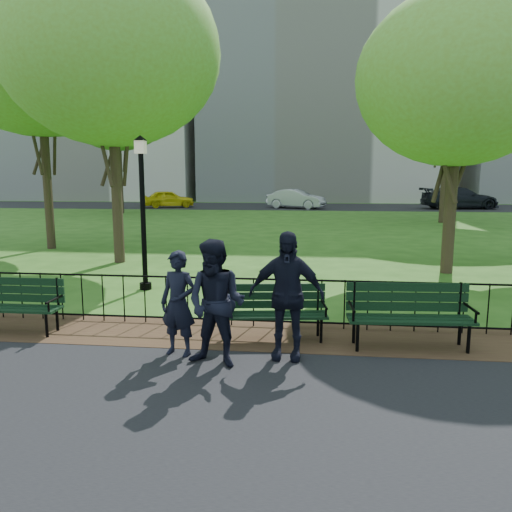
# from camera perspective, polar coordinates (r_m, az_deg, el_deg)

# --- Properties ---
(ground) EXTENTS (120.00, 120.00, 0.00)m
(ground) POSITION_cam_1_polar(r_m,az_deg,el_deg) (7.21, -3.85, -12.78)
(ground) COLOR #2A5616
(dirt_strip) EXTENTS (60.00, 1.60, 0.01)m
(dirt_strip) POSITION_cam_1_polar(r_m,az_deg,el_deg) (8.59, -2.03, -8.95)
(dirt_strip) COLOR #372016
(dirt_strip) RESTS_ON ground
(far_street) EXTENTS (70.00, 9.00, 0.01)m
(far_street) POSITION_cam_1_polar(r_m,az_deg,el_deg) (41.67, 4.89, 5.65)
(far_street) COLOR black
(far_street) RESTS_ON ground
(iron_fence) EXTENTS (24.06, 0.06, 1.00)m
(iron_fence) POSITION_cam_1_polar(r_m,az_deg,el_deg) (8.93, -1.57, -4.99)
(iron_fence) COLOR black
(iron_fence) RESTS_ON ground
(apartment_west) EXTENTS (22.00, 15.00, 26.00)m
(apartment_west) POSITION_cam_1_polar(r_m,az_deg,el_deg) (60.18, -17.19, 18.85)
(apartment_west) COLOR beige
(apartment_west) RESTS_ON ground
(apartment_mid) EXTENTS (24.00, 15.00, 30.00)m
(apartment_mid) POSITION_cam_1_polar(r_m,az_deg,el_deg) (55.93, 7.77, 22.02)
(apartment_mid) COLOR beige
(apartment_mid) RESTS_ON ground
(park_bench_main) EXTENTS (1.85, 0.77, 0.99)m
(park_bench_main) POSITION_cam_1_polar(r_m,az_deg,el_deg) (8.18, 0.20, -5.67)
(park_bench_main) COLOR black
(park_bench_main) RESTS_ON ground
(park_bench_left_a) EXTENTS (1.79, 0.57, 1.01)m
(park_bench_left_a) POSITION_cam_1_polar(r_m,az_deg,el_deg) (9.61, -26.19, -4.45)
(park_bench_left_a) COLOR black
(park_bench_left_a) RESTS_ON ground
(park_bench_right_a) EXTENTS (1.96, 0.72, 1.09)m
(park_bench_right_a) POSITION_cam_1_polar(r_m,az_deg,el_deg) (8.23, 17.08, -5.75)
(park_bench_right_a) COLOR black
(park_bench_right_a) RESTS_ON ground
(lamppost) EXTENTS (0.32, 0.32, 3.58)m
(lamppost) POSITION_cam_1_polar(r_m,az_deg,el_deg) (11.89, -12.82, 5.46)
(lamppost) COLOR black
(lamppost) RESTS_ON ground
(tree_near_w) EXTENTS (6.42, 6.42, 8.95)m
(tree_near_w) POSITION_cam_1_polar(r_m,az_deg,el_deg) (16.19, -16.31, 21.52)
(tree_near_w) COLOR #2D2116
(tree_near_w) RESTS_ON ground
(tree_near_e) EXTENTS (5.33, 5.33, 7.42)m
(tree_near_e) POSITION_cam_1_polar(r_m,az_deg,el_deg) (14.76, 22.12, 18.23)
(tree_near_e) COLOR #2D2116
(tree_near_e) RESTS_ON ground
(tree_mid_w) EXTENTS (7.33, 7.33, 10.22)m
(tree_mid_w) POSITION_cam_1_polar(r_m,az_deg,el_deg) (20.08, -23.66, 21.26)
(tree_mid_w) COLOR #2D2116
(tree_mid_w) RESTS_ON ground
(tree_far_e) EXTENTS (8.34, 8.34, 11.62)m
(tree_far_e) POSITION_cam_1_polar(r_m,az_deg,el_deg) (30.24, 21.33, 19.00)
(tree_far_e) COLOR #2D2116
(tree_far_e) RESTS_ON ground
(tree_far_w) EXTENTS (7.77, 7.77, 10.84)m
(tree_far_w) POSITION_cam_1_polar(r_m,az_deg,el_deg) (36.25, -15.63, 16.70)
(tree_far_w) COLOR #2D2116
(tree_far_w) RESTS_ON ground
(person_left) EXTENTS (0.66, 0.51, 1.59)m
(person_left) POSITION_cam_1_polar(r_m,az_deg,el_deg) (7.57, -8.85, -5.37)
(person_left) COLOR black
(person_left) RESTS_ON asphalt_path
(person_mid) EXTENTS (0.96, 0.65, 1.81)m
(person_mid) POSITION_cam_1_polar(r_m,az_deg,el_deg) (7.04, -4.55, -5.44)
(person_mid) COLOR black
(person_mid) RESTS_ON asphalt_path
(person_right) EXTENTS (1.14, 0.54, 1.90)m
(person_right) POSITION_cam_1_polar(r_m,az_deg,el_deg) (7.33, 3.48, -4.50)
(person_right) COLOR black
(person_right) RESTS_ON asphalt_path
(taxi) EXTENTS (4.37, 3.01, 1.38)m
(taxi) POSITION_cam_1_polar(r_m,az_deg,el_deg) (40.96, -9.95, 6.46)
(taxi) COLOR yellow
(taxi) RESTS_ON far_street
(sedan_silver) EXTENTS (4.78, 3.00, 1.49)m
(sedan_silver) POSITION_cam_1_polar(r_m,az_deg,el_deg) (39.35, 4.61, 6.53)
(sedan_silver) COLOR #A2A4A9
(sedan_silver) RESTS_ON far_street
(sedan_dark) EXTENTS (6.07, 3.21, 1.68)m
(sedan_dark) POSITION_cam_1_polar(r_m,az_deg,el_deg) (41.85, 22.24, 6.17)
(sedan_dark) COLOR black
(sedan_dark) RESTS_ON far_street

